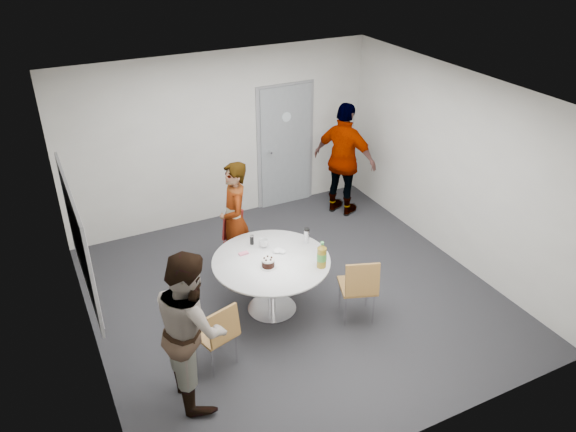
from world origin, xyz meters
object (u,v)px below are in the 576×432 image
chair_near_left (219,331)px  chair_near_right (360,284)px  table (274,267)px  person_main (235,221)px  person_right (344,160)px  whiteboard (78,238)px  person_left (191,327)px  door (285,147)px  chair_far (238,236)px

chair_near_left → chair_near_right: chair_near_right is taller
table → chair_near_left: (-0.97, -0.65, -0.15)m
person_main → person_right: 2.41m
whiteboard → person_right: size_ratio=1.01×
table → person_left: size_ratio=0.84×
table → person_main: person_main is taller
door → chair_near_right: door is taller
table → person_right: person_right is taller
whiteboard → chair_near_right: (2.94, -0.99, -0.90)m
chair_near_right → person_right: size_ratio=0.48×
person_left → person_right: person_right is taller
whiteboard → chair_near_right: size_ratio=2.12×
person_main → person_left: size_ratio=0.96×
door → chair_near_left: bearing=-126.5°
table → chair_near_left: bearing=-146.2°
door → chair_far: 2.14m
person_main → person_left: bearing=-21.2°
chair_near_right → person_left: person_left is taller
door → person_left: bearing=-128.3°
chair_near_left → chair_far: size_ratio=1.05×
chair_far → person_main: size_ratio=0.48×
chair_near_right → person_right: 2.86m
person_main → whiteboard: bearing=-60.4°
person_right → table: bearing=101.9°
table → person_main: 1.01m
table → chair_far: 1.16m
whiteboard → chair_far: (2.10, 0.81, -0.97)m
table → chair_far: size_ratio=1.80×
door → chair_near_right: bearing=-100.8°
door → table: (-1.44, -2.62, -0.37)m
table → door: bearing=61.2°
door → person_right: size_ratio=1.13×
chair_near_left → person_right: size_ratio=0.45×
chair_far → table: bearing=67.9°
whiteboard → door: bearing=32.7°
chair_near_left → table: bearing=17.3°
door → whiteboard: size_ratio=1.12×
chair_near_right → person_main: 1.91m
door → chair_far: door is taller
chair_far → door: bearing=-157.7°
chair_far → person_left: person_left is taller
person_right → door: bearing=12.8°
door → person_main: 2.27m
person_right → whiteboard: bearing=80.4°
table → chair_near_right: (0.82, -0.65, -0.11)m
table → chair_near_left: size_ratio=1.72×
door → table: size_ratio=1.47×
chair_near_left → person_left: bearing=-163.7°
chair_far → person_main: person_main is taller
whiteboard → person_left: size_ratio=1.10×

